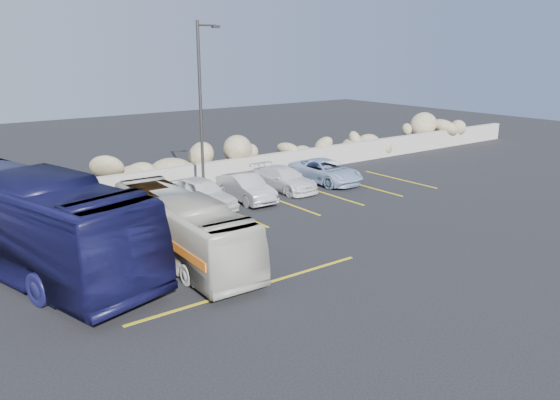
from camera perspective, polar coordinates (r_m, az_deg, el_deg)
ground at (r=16.74m, az=0.47°, el=-8.47°), size 90.00×90.00×0.00m
seawall at (r=26.63m, az=-15.30°, el=1.46°), size 60.00×0.40×1.20m
riprap_pile at (r=27.58m, az=-16.33°, el=3.35°), size 54.00×2.80×2.60m
parking_lines at (r=23.55m, az=1.31°, el=-1.29°), size 18.16×9.36×0.01m
lamppost at (r=24.82m, az=-8.18°, el=9.54°), size 1.14×0.18×8.00m
vintage_bus at (r=18.38m, az=-10.29°, el=-2.83°), size 2.11×7.97×2.20m
tour_coach at (r=19.12m, az=-25.49°, el=-1.82°), size 5.67×11.85×3.22m
car_a at (r=24.30m, az=-8.17°, el=0.73°), size 1.88×4.07×1.35m
car_b at (r=25.28m, az=-3.57°, el=1.28°), size 1.50×3.78×1.22m
car_c at (r=27.15m, az=0.42°, el=2.23°), size 1.81×4.04×1.15m
car_d at (r=28.81m, az=4.75°, el=3.01°), size 2.18×4.43×1.21m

